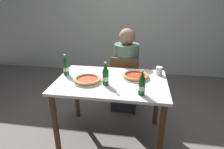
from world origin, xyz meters
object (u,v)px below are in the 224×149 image
(diner_seated, at_px, (126,73))
(beer_bottle_right, at_px, (66,66))
(dining_table_main, at_px, (111,90))
(beer_bottle_left, at_px, (142,84))
(paper_cup, at_px, (159,71))
(pizza_marinara_far, at_px, (87,80))
(napkin_with_cutlery, at_px, (85,71))
(chair_behind_table, at_px, (125,81))
(pizza_margherita_near, at_px, (136,76))
(beer_bottle_center, at_px, (106,75))

(diner_seated, relative_size, beer_bottle_right, 4.89)
(dining_table_main, distance_m, beer_bottle_right, 0.59)
(beer_bottle_left, distance_m, paper_cup, 0.55)
(pizza_marinara_far, bearing_deg, beer_bottle_left, -19.05)
(beer_bottle_right, relative_size, napkin_with_cutlery, 1.13)
(napkin_with_cutlery, bearing_deg, diner_seated, 44.08)
(pizza_marinara_far, bearing_deg, diner_seated, 64.13)
(dining_table_main, distance_m, chair_behind_table, 0.64)
(diner_seated, bearing_deg, paper_cup, -44.72)
(dining_table_main, xyz_separation_m, pizza_marinara_far, (-0.25, -0.07, 0.14))
(pizza_marinara_far, bearing_deg, paper_cup, 22.37)
(pizza_margherita_near, xyz_separation_m, beer_bottle_center, (-0.30, -0.23, 0.08))
(beer_bottle_left, distance_m, beer_bottle_center, 0.40)
(diner_seated, bearing_deg, chair_behind_table, -96.14)
(pizza_marinara_far, xyz_separation_m, paper_cup, (0.77, 0.32, 0.03))
(chair_behind_table, bearing_deg, pizza_marinara_far, 67.25)
(pizza_marinara_far, bearing_deg, beer_bottle_right, 153.14)
(pizza_marinara_far, bearing_deg, chair_behind_table, 62.85)
(chair_behind_table, distance_m, beer_bottle_right, 0.91)
(diner_seated, bearing_deg, dining_table_main, -99.04)
(diner_seated, distance_m, pizza_margherita_near, 0.59)
(napkin_with_cutlery, xyz_separation_m, paper_cup, (0.88, 0.04, 0.04))
(beer_bottle_center, relative_size, paper_cup, 2.60)
(pizza_margherita_near, xyz_separation_m, beer_bottle_right, (-0.80, -0.04, 0.08))
(diner_seated, distance_m, paper_cup, 0.62)
(pizza_marinara_far, distance_m, beer_bottle_left, 0.61)
(diner_seated, height_order, beer_bottle_center, diner_seated)
(beer_bottle_center, bearing_deg, pizza_marinara_far, 167.93)
(beer_bottle_left, xyz_separation_m, beer_bottle_center, (-0.37, 0.15, 0.00))
(beer_bottle_left, height_order, beer_bottle_right, same)
(paper_cup, bearing_deg, pizza_marinara_far, -157.63)
(beer_bottle_left, distance_m, napkin_with_cutlery, 0.84)
(beer_bottle_right, bearing_deg, pizza_margherita_near, 2.67)
(chair_behind_table, distance_m, diner_seated, 0.11)
(beer_bottle_center, height_order, beer_bottle_right, same)
(dining_table_main, bearing_deg, paper_cup, 25.47)
(beer_bottle_left, bearing_deg, chair_behind_table, 104.58)
(dining_table_main, height_order, napkin_with_cutlery, napkin_with_cutlery)
(pizza_marinara_far, relative_size, paper_cup, 3.32)
(pizza_margherita_near, relative_size, beer_bottle_left, 1.28)
(pizza_margherita_near, bearing_deg, pizza_marinara_far, -159.75)
(dining_table_main, xyz_separation_m, diner_seated, (0.10, 0.66, -0.05))
(beer_bottle_center, bearing_deg, pizza_margherita_near, 37.73)
(diner_seated, distance_m, beer_bottle_left, 0.99)
(beer_bottle_left, bearing_deg, dining_table_main, 140.79)
(beer_bottle_left, xyz_separation_m, beer_bottle_right, (-0.87, 0.35, 0.00))
(beer_bottle_left, relative_size, beer_bottle_right, 1.00)
(pizza_margherita_near, relative_size, beer_bottle_right, 1.28)
(beer_bottle_left, bearing_deg, beer_bottle_center, 157.24)
(beer_bottle_right, bearing_deg, napkin_with_cutlery, 34.90)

